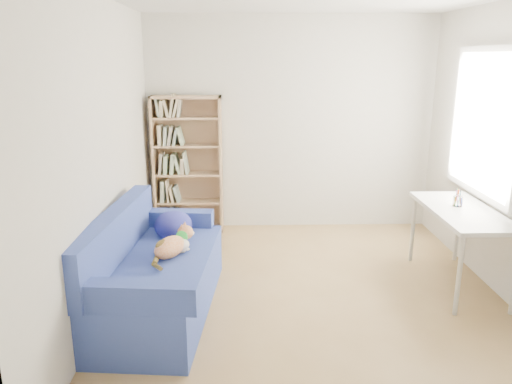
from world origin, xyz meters
TOP-DOWN VIEW (x-y plane):
  - ground at (0.00, 0.00)m, footprint 4.00×4.00m
  - room_shell at (0.10, 0.03)m, footprint 3.54×4.04m
  - sofa at (-1.34, -0.20)m, footprint 1.01×1.86m
  - bookshelf at (-1.26, 1.86)m, footprint 0.83×0.26m
  - desk at (1.44, 0.22)m, footprint 0.58×1.26m
  - pen_cup at (1.43, 0.33)m, footprint 0.09×0.09m

SIDE VIEW (x-z plane):
  - ground at x=0.00m, z-range 0.00..0.00m
  - sofa at x=-1.34m, z-range -0.11..0.78m
  - desk at x=1.44m, z-range 0.30..1.05m
  - bookshelf at x=-1.26m, z-range -0.06..1.60m
  - pen_cup at x=1.43m, z-range 0.73..0.90m
  - room_shell at x=0.10m, z-range 0.33..2.95m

